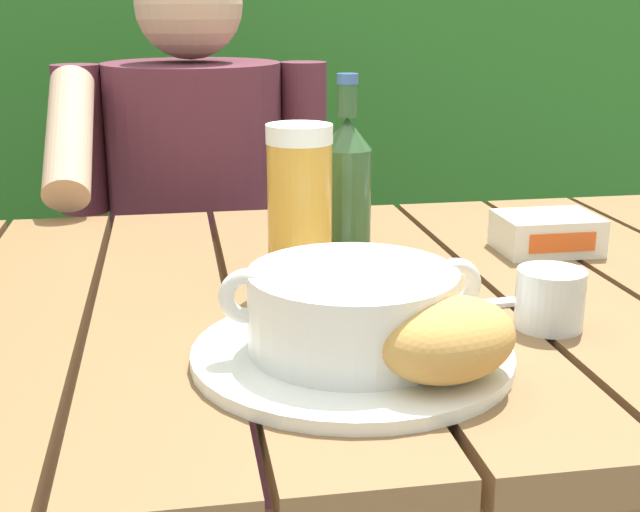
{
  "coord_description": "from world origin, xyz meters",
  "views": [
    {
      "loc": [
        -0.13,
        -0.9,
        1.08
      ],
      "look_at": [
        0.01,
        -0.09,
        0.84
      ],
      "focal_mm": 48.4,
      "sensor_mm": 36.0,
      "label": 1
    }
  ],
  "objects_px": {
    "chair_near_diner": "(199,307)",
    "butter_tub": "(547,233)",
    "bread_roll": "(448,339)",
    "table_knife": "(459,306)",
    "person_eating": "(197,220)",
    "water_glass_small": "(550,299)",
    "serving_plate": "(352,354)",
    "beer_glass": "(300,207)",
    "soup_bowl": "(352,308)",
    "beer_bottle": "(347,189)"
  },
  "relations": [
    {
      "from": "chair_near_diner",
      "to": "butter_tub",
      "type": "bearing_deg",
      "value": -59.39
    },
    {
      "from": "bread_roll",
      "to": "table_knife",
      "type": "relative_size",
      "value": 0.96
    },
    {
      "from": "butter_tub",
      "to": "person_eating",
      "type": "bearing_deg",
      "value": 129.37
    },
    {
      "from": "water_glass_small",
      "to": "person_eating",
      "type": "bearing_deg",
      "value": 112.26
    },
    {
      "from": "water_glass_small",
      "to": "butter_tub",
      "type": "distance_m",
      "value": 0.28
    },
    {
      "from": "serving_plate",
      "to": "beer_glass",
      "type": "relative_size",
      "value": 1.57
    },
    {
      "from": "person_eating",
      "to": "beer_glass",
      "type": "relative_size",
      "value": 6.44
    },
    {
      "from": "beer_glass",
      "to": "butter_tub",
      "type": "xyz_separation_m",
      "value": [
        0.34,
        0.09,
        -0.07
      ]
    },
    {
      "from": "serving_plate",
      "to": "soup_bowl",
      "type": "xyz_separation_m",
      "value": [
        -0.0,
        -0.0,
        0.04
      ]
    },
    {
      "from": "bread_roll",
      "to": "butter_tub",
      "type": "bearing_deg",
      "value": 55.96
    },
    {
      "from": "serving_plate",
      "to": "beer_glass",
      "type": "xyz_separation_m",
      "value": [
        -0.01,
        0.22,
        0.09
      ]
    },
    {
      "from": "soup_bowl",
      "to": "table_knife",
      "type": "distance_m",
      "value": 0.18
    },
    {
      "from": "butter_tub",
      "to": "table_knife",
      "type": "xyz_separation_m",
      "value": [
        -0.18,
        -0.19,
        -0.02
      ]
    },
    {
      "from": "beer_glass",
      "to": "beer_bottle",
      "type": "relative_size",
      "value": 0.8
    },
    {
      "from": "chair_near_diner",
      "to": "soup_bowl",
      "type": "relative_size",
      "value": 3.92
    },
    {
      "from": "chair_near_diner",
      "to": "soup_bowl",
      "type": "distance_m",
      "value": 1.11
    },
    {
      "from": "chair_near_diner",
      "to": "serving_plate",
      "type": "distance_m",
      "value": 1.09
    },
    {
      "from": "table_knife",
      "to": "chair_near_diner",
      "type": "bearing_deg",
      "value": 105.07
    },
    {
      "from": "bread_roll",
      "to": "beer_glass",
      "type": "distance_m",
      "value": 0.31
    },
    {
      "from": "chair_near_diner",
      "to": "soup_bowl",
      "type": "bearing_deg",
      "value": -83.93
    },
    {
      "from": "serving_plate",
      "to": "bread_roll",
      "type": "bearing_deg",
      "value": -49.4
    },
    {
      "from": "butter_tub",
      "to": "table_knife",
      "type": "relative_size",
      "value": 0.76
    },
    {
      "from": "beer_glass",
      "to": "table_knife",
      "type": "height_order",
      "value": "beer_glass"
    },
    {
      "from": "beer_bottle",
      "to": "serving_plate",
      "type": "bearing_deg",
      "value": -100.43
    },
    {
      "from": "beer_bottle",
      "to": "butter_tub",
      "type": "distance_m",
      "value": 0.28
    },
    {
      "from": "serving_plate",
      "to": "table_knife",
      "type": "height_order",
      "value": "serving_plate"
    },
    {
      "from": "person_eating",
      "to": "soup_bowl",
      "type": "height_order",
      "value": "person_eating"
    },
    {
      "from": "chair_near_diner",
      "to": "person_eating",
      "type": "bearing_deg",
      "value": -90.85
    },
    {
      "from": "soup_bowl",
      "to": "bread_roll",
      "type": "distance_m",
      "value": 0.1
    },
    {
      "from": "serving_plate",
      "to": "soup_bowl",
      "type": "relative_size",
      "value": 1.22
    },
    {
      "from": "bread_roll",
      "to": "serving_plate",
      "type": "bearing_deg",
      "value": 130.6
    },
    {
      "from": "beer_glass",
      "to": "water_glass_small",
      "type": "relative_size",
      "value": 2.73
    },
    {
      "from": "person_eating",
      "to": "serving_plate",
      "type": "height_order",
      "value": "person_eating"
    },
    {
      "from": "person_eating",
      "to": "butter_tub",
      "type": "distance_m",
      "value": 0.69
    },
    {
      "from": "serving_plate",
      "to": "butter_tub",
      "type": "relative_size",
      "value": 2.33
    },
    {
      "from": "bread_roll",
      "to": "water_glass_small",
      "type": "bearing_deg",
      "value": 40.15
    },
    {
      "from": "person_eating",
      "to": "butter_tub",
      "type": "xyz_separation_m",
      "value": [
        0.44,
        -0.53,
        0.09
      ]
    },
    {
      "from": "water_glass_small",
      "to": "beer_glass",
      "type": "bearing_deg",
      "value": 143.17
    },
    {
      "from": "chair_near_diner",
      "to": "person_eating",
      "type": "relative_size",
      "value": 0.78
    },
    {
      "from": "soup_bowl",
      "to": "beer_bottle",
      "type": "relative_size",
      "value": 1.02
    },
    {
      "from": "person_eating",
      "to": "water_glass_small",
      "type": "height_order",
      "value": "person_eating"
    },
    {
      "from": "water_glass_small",
      "to": "bread_roll",
      "type": "bearing_deg",
      "value": -139.85
    },
    {
      "from": "person_eating",
      "to": "butter_tub",
      "type": "height_order",
      "value": "person_eating"
    },
    {
      "from": "soup_bowl",
      "to": "beer_glass",
      "type": "bearing_deg",
      "value": 93.92
    },
    {
      "from": "beer_glass",
      "to": "beer_bottle",
      "type": "xyz_separation_m",
      "value": [
        0.07,
        0.07,
        0.0
      ]
    },
    {
      "from": "chair_near_diner",
      "to": "butter_tub",
      "type": "relative_size",
      "value": 7.47
    },
    {
      "from": "beer_glass",
      "to": "beer_bottle",
      "type": "height_order",
      "value": "beer_bottle"
    },
    {
      "from": "soup_bowl",
      "to": "beer_bottle",
      "type": "xyz_separation_m",
      "value": [
        0.05,
        0.29,
        0.05
      ]
    },
    {
      "from": "chair_near_diner",
      "to": "table_knife",
      "type": "relative_size",
      "value": 5.7
    },
    {
      "from": "bread_roll",
      "to": "table_knife",
      "type": "bearing_deg",
      "value": 68.28
    }
  ]
}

